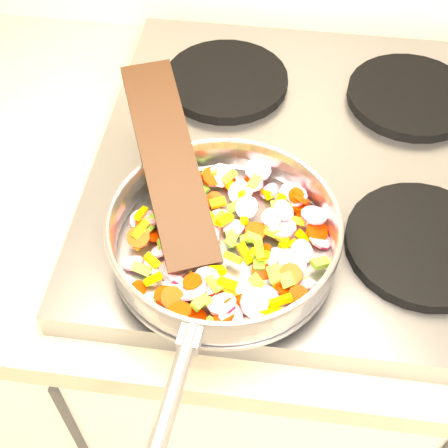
# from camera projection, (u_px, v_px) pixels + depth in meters

# --- Properties ---
(cooktop) EXTENTS (0.60, 0.60, 0.04)m
(cooktop) POSITION_uv_depth(u_px,v_px,m) (311.00, 167.00, 0.88)
(cooktop) COLOR #939399
(cooktop) RESTS_ON counter_top
(grate_fl) EXTENTS (0.19, 0.19, 0.02)m
(grate_fl) POSITION_uv_depth(u_px,v_px,m) (197.00, 220.00, 0.79)
(grate_fl) COLOR black
(grate_fl) RESTS_ON cooktop
(grate_fr) EXTENTS (0.19, 0.19, 0.02)m
(grate_fr) POSITION_uv_depth(u_px,v_px,m) (422.00, 244.00, 0.76)
(grate_fr) COLOR black
(grate_fr) RESTS_ON cooktop
(grate_bl) EXTENTS (0.19, 0.19, 0.02)m
(grate_bl) POSITION_uv_depth(u_px,v_px,m) (226.00, 80.00, 0.96)
(grate_bl) COLOR black
(grate_bl) RESTS_ON cooktop
(grate_br) EXTENTS (0.19, 0.19, 0.02)m
(grate_br) POSITION_uv_depth(u_px,v_px,m) (411.00, 96.00, 0.94)
(grate_br) COLOR black
(grate_br) RESTS_ON cooktop
(saute_pan) EXTENTS (0.31, 0.48, 0.06)m
(saute_pan) POSITION_uv_depth(u_px,v_px,m) (223.00, 236.00, 0.72)
(saute_pan) COLOR #9E9EA5
(saute_pan) RESTS_ON grate_fl
(vegetable_heap) EXTENTS (0.25, 0.26, 0.05)m
(vegetable_heap) POSITION_uv_depth(u_px,v_px,m) (232.00, 243.00, 0.73)
(vegetable_heap) COLOR red
(vegetable_heap) RESTS_ON saute_pan
(wooden_spatula) EXTENTS (0.16, 0.28, 0.09)m
(wooden_spatula) POSITION_uv_depth(u_px,v_px,m) (169.00, 161.00, 0.75)
(wooden_spatula) COLOR black
(wooden_spatula) RESTS_ON saute_pan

